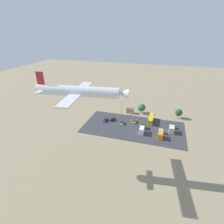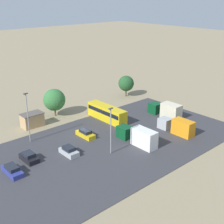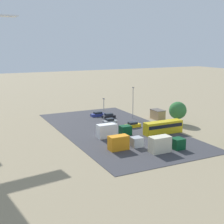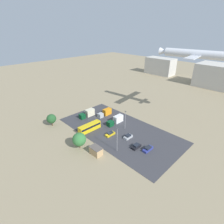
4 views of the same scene
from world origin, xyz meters
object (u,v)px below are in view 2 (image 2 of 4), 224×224
parked_car_2 (29,157)px  parked_truck_0 (138,136)px  parked_truck_2 (166,110)px  parked_car_0 (12,170)px  parked_car_3 (85,134)px  shed_building (32,120)px  parked_car_1 (69,151)px  parked_truck_1 (178,126)px  bus (107,113)px

parked_car_2 → parked_truck_0: (-19.20, 8.30, 0.93)m
parked_truck_0 → parked_truck_2: 16.32m
parked_car_0 → parked_truck_0: bearing=165.0°
parked_car_0 → parked_car_3: (-17.49, -3.22, 0.04)m
shed_building → parked_car_1: (1.42, 16.34, -0.80)m
parked_car_0 → parked_truck_1: (-33.19, 8.25, 0.88)m
parked_truck_1 → parked_truck_2: 9.28m
parked_car_1 → parked_car_3: 7.91m
bus → parked_truck_0: parked_truck_0 is taller
parked_car_0 → parked_truck_0: 24.14m
parked_car_1 → parked_truck_1: size_ratio=0.49×
parked_truck_0 → parked_car_1: bearing=156.6°
bus → parked_car_2: size_ratio=2.67×
parked_car_1 → parked_car_2: 7.15m
parked_car_0 → shed_building: bearing=-127.8°
parked_car_2 → shed_building: bearing=-120.6°
parked_car_0 → parked_car_2: (-4.10, -2.05, 0.04)m
parked_car_0 → parked_truck_2: parked_truck_2 is taller
parked_car_1 → parked_truck_2: parked_truck_2 is taller
bus → parked_car_2: 23.28m
shed_building → parked_car_0: size_ratio=1.02×
parked_truck_0 → parked_truck_1: (-9.89, 2.00, -0.10)m
parked_car_3 → parked_truck_1: (-15.70, 11.47, 0.84)m
shed_building → parked_car_2: 15.71m
parked_car_1 → parked_truck_1: bearing=-18.4°
parked_car_2 → parked_truck_2: 34.69m
parked_truck_0 → parked_truck_1: size_ratio=1.13×
parked_car_1 → parked_truck_2: 28.02m
parked_truck_1 → parked_truck_2: (-5.48, -7.49, 0.14)m
bus → parked_truck_2: size_ratio=1.29×
bus → parked_car_3: 10.16m
parked_car_3 → parked_truck_2: bearing=169.4°
parked_car_1 → parked_car_2: bearing=156.7°
parked_car_0 → parked_car_2: size_ratio=1.15×
shed_building → parked_car_2: bearing=59.4°
parked_car_1 → parked_truck_0: size_ratio=0.43×
parked_truck_1 → shed_building: bearing=131.6°
shed_building → parked_car_3: bearing=113.6°
shed_building → bus: size_ratio=0.44×
parked_car_1 → parked_car_2: (6.57, -2.83, -0.00)m
parked_car_1 → parked_car_0: bearing=175.8°
bus → parked_car_1: 18.01m
parked_car_2 → parked_truck_2: bearing=175.4°
parked_truck_0 → parked_car_2: bearing=156.6°
parked_car_1 → parked_truck_1: 23.74m
bus → parked_car_3: bus is taller
parked_truck_2 → parked_truck_1: bearing=-126.2°
parked_car_3 → parked_car_0: bearing=10.4°
parked_truck_0 → parked_car_3: bearing=121.5°
shed_building → parked_car_3: (-5.40, 12.34, -0.82)m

